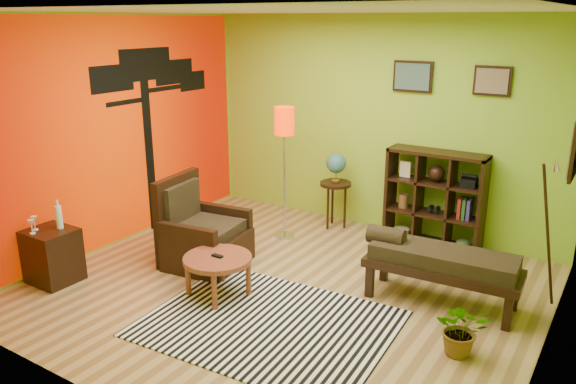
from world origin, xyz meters
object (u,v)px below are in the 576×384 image
Objects in this scene: coffee_table at (218,262)px; cube_shelf at (435,199)px; armchair at (201,238)px; globe_table at (336,172)px; side_cabinet at (53,255)px; bench at (438,261)px; floor_lamp at (284,133)px; potted_plant at (461,334)px.

cube_shelf is (1.40, 2.52, 0.23)m from coffee_table.
globe_table is (0.75, 1.88, 0.47)m from armchair.
side_cabinet is at bearing -157.93° from coffee_table.
cube_shelf is at bearing 61.00° from coffee_table.
bench is (2.61, 0.54, 0.14)m from armchair.
bench is (3.64, 1.76, 0.15)m from side_cabinet.
floor_lamp is 1.66× the size of globe_table.
side_cabinet is 4.05m from bench.
globe_table is at bearing 60.16° from side_cabinet.
cube_shelf is at bearing 109.94° from bench.
armchair is at bearing 175.28° from potted_plant.
floor_lamp is at bearing 59.82° from side_cabinet.
coffee_table is at bearing -37.96° from armchair.
floor_lamp reaches higher than side_cabinet.
globe_table is at bearing 61.38° from floor_lamp.
armchair is at bearing 142.04° from coffee_table.
globe_table is 0.86× the size of cube_shelf.
cube_shelf is at bearing 4.91° from globe_table.
armchair is at bearing -136.19° from cube_shelf.
side_cabinet is (-1.71, -0.70, -0.07)m from coffee_table.
coffee_table is 0.58× the size of cube_shelf.
side_cabinet is 1.88× the size of potted_plant.
bench is 0.96m from potted_plant.
floor_lamp is 1.42× the size of cube_shelf.
armchair reaches higher than coffee_table.
armchair is 1.13× the size of side_cabinet.
armchair reaches higher than side_cabinet.
side_cabinet is 4.23m from potted_plant.
bench is at bearing -16.38° from floor_lamp.
floor_lamp is at bearing -118.62° from globe_table.
floor_lamp is 1.10× the size of bench.
side_cabinet is 0.88× the size of globe_table.
coffee_table is at bearing -119.00° from cube_shelf.
side_cabinet is 3.00m from floor_lamp.
cube_shelf reaches higher than potted_plant.
globe_table reaches higher than armchair.
globe_table is 0.66× the size of bench.
side_cabinet is 0.53× the size of floor_lamp.
globe_table is at bearing -175.09° from cube_shelf.
coffee_table is at bearing -91.57° from globe_table.
floor_lamp reaches higher than coffee_table.
potted_plant is (1.01, -2.25, -0.41)m from cube_shelf.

